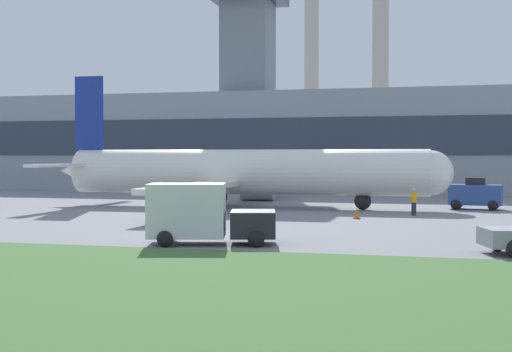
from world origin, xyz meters
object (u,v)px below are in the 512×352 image
pushback_tug (475,195)px  fuel_truck (202,215)px  airplane (239,173)px  ground_crew_person (414,202)px

pushback_tug → fuel_truck: size_ratio=0.66×
airplane → pushback_tug: (16.62, 2.38, -1.50)m
fuel_truck → ground_crew_person: size_ratio=3.41×
pushback_tug → ground_crew_person: size_ratio=2.23×
airplane → ground_crew_person: 13.30m
airplane → ground_crew_person: airplane is taller
airplane → pushback_tug: airplane is taller
airplane → fuel_truck: (4.39, -21.14, -1.24)m
pushback_tug → fuel_truck: bearing=-117.5°
ground_crew_person → pushback_tug: bearing=57.4°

